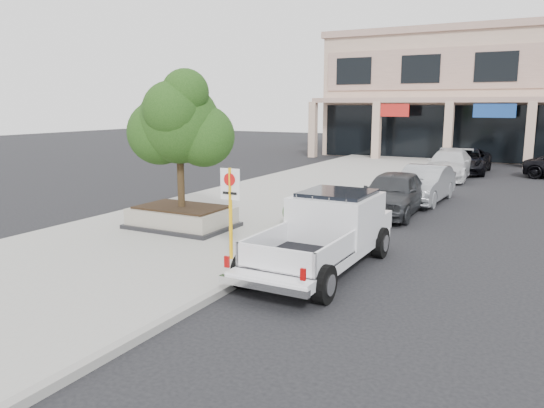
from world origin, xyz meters
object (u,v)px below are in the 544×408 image
Objects in this scene: planter_tree at (186,123)px; curb_car_c at (449,165)px; planter at (182,217)px; pickup_truck at (320,234)px; curb_car_a at (393,193)px; curb_car_d at (466,161)px; no_parking_sign at (230,201)px; curb_car_b at (424,184)px.

planter_tree is 17.44m from curb_car_c.
planter is 0.55× the size of pickup_truck.
planter_tree reaches higher than curb_car_a.
planter_tree is 0.85× the size of curb_car_a.
curb_car_d is at bearing 80.96° from curb_car_c.
curb_car_d is at bearing 73.91° from planter.
no_parking_sign is 0.43× the size of curb_car_c.
no_parking_sign is at bearing -97.17° from curb_car_c.
curb_car_a is at bearing -93.06° from curb_car_d.
no_parking_sign is (3.11, -2.37, -1.78)m from planter_tree.
planter_tree reaches higher than pickup_truck.
planter is 0.68× the size of curb_car_a.
planter is 0.60× the size of curb_car_c.
curb_car_b is (0.44, 3.09, -0.05)m from curb_car_a.
curb_car_d is (2.45, 21.97, -0.91)m from no_parking_sign.
planter_tree reaches higher than curb_car_d.
curb_car_a is 0.88× the size of curb_car_c.
planter is 10.51m from curb_car_b.
curb_car_d is (0.44, 3.14, -0.05)m from curb_car_c.
no_parking_sign reaches higher than curb_car_a.
pickup_truck reaches higher than curb_car_b.
planter_tree is at bearing 161.59° from pickup_truck.
curb_car_c is at bearing 95.10° from curb_car_b.
planter is at bearing -106.93° from curb_car_d.
curb_car_a is at bearing 48.37° from planter_tree.
curb_car_b is 7.73m from curb_car_c.
pickup_truck reaches higher than planter.
curb_car_a is (5.02, 5.65, -2.61)m from planter_tree.
curb_car_c is 3.17m from curb_car_d.
curb_car_d is at bearing 83.63° from no_parking_sign.
pickup_truck is at bearing -89.17° from curb_car_a.
curb_car_c reaches higher than planter.
curb_car_c is at bearing 88.19° from curb_car_a.
curb_car_a is at bearing -95.55° from curb_car_b.
planter_tree is (0.13, 0.15, 2.94)m from planter.
pickup_truck is 1.11× the size of curb_car_d.
no_parking_sign reaches higher than pickup_truck.
no_parking_sign is 22.12m from curb_car_d.
planter is 1.39× the size of no_parking_sign.
planter is at bearing 163.50° from pickup_truck.
planter is at bearing -119.61° from curb_car_b.
no_parking_sign is 0.40× the size of pickup_truck.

